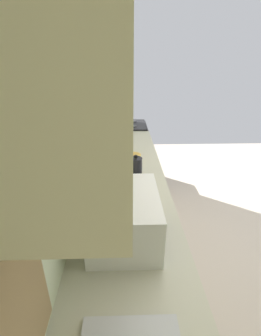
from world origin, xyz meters
The scene contains 9 objects.
ground_plane centered at (0.00, 0.00, 0.00)m, with size 6.62×6.62×0.00m, color beige.
wall_back centered at (0.00, 1.60, 1.42)m, with size 4.26×0.12×2.83m, color beige.
counter_run centered at (-0.36, 1.23, 0.45)m, with size 3.41×0.66×0.90m.
upper_cabinets centered at (-0.36, 1.39, 1.86)m, with size 2.37×0.31×0.59m.
window_back_wall centered at (-1.48, 1.53, 1.25)m, with size 0.50×0.02×0.56m.
oven_range centered at (1.64, 1.22, 0.47)m, with size 0.61×0.65×1.08m.
microwave centered at (-0.75, 1.25, 1.04)m, with size 0.50×0.38×0.27m.
bowl centered at (0.35, 1.14, 0.94)m, with size 0.14×0.14×0.06m.
kettle centered at (0.03, 1.14, 0.98)m, with size 0.15×0.11×0.18m.
Camera 1 is at (-1.82, 1.24, 1.84)m, focal length 25.43 mm.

